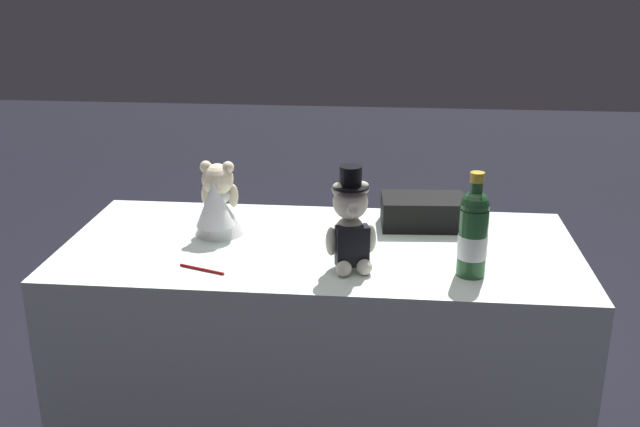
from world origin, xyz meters
name	(u,v)px	position (x,y,z in m)	size (l,w,h in m)	color
reception_table	(320,357)	(0.00, 0.00, 0.39)	(1.55, 0.70, 0.78)	white
teddy_bear_groom	(351,227)	(-0.10, 0.17, 0.90)	(0.14, 0.14, 0.30)	silver
teddy_bear_bride	(218,203)	(0.32, -0.05, 0.88)	(0.16, 0.19, 0.24)	white
champagne_bottle	(473,232)	(-0.43, 0.18, 0.91)	(0.08, 0.08, 0.29)	#23532A
signing_pen	(203,270)	(0.31, 0.23, 0.78)	(0.14, 0.06, 0.01)	maroon
gift_case_black	(423,212)	(-0.32, -0.19, 0.83)	(0.28, 0.18, 0.10)	black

